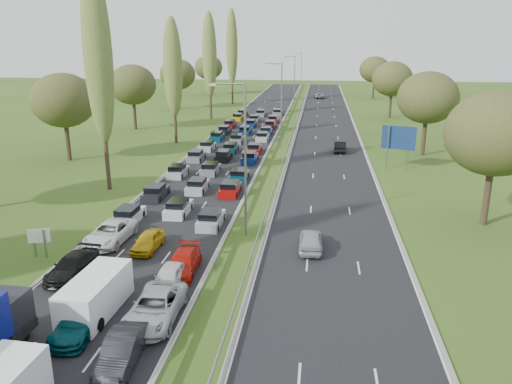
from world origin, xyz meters
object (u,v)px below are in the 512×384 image
(direction_sign, at_px, (398,140))
(near_car_2, at_px, (110,233))
(info_sign, at_px, (39,239))
(near_car_3, at_px, (73,266))
(white_van_rear, at_px, (98,293))

(direction_sign, bearing_deg, near_car_2, -133.33)
(info_sign, bearing_deg, near_car_2, 39.62)
(near_car_2, xyz_separation_m, info_sign, (-3.87, -3.20, 0.58))
(info_sign, relative_size, direction_sign, 0.40)
(near_car_2, bearing_deg, info_sign, -137.90)
(near_car_2, height_order, direction_sign, direction_sign)
(info_sign, bearing_deg, direction_sign, 45.82)
(near_car_3, distance_m, direction_sign, 40.94)
(near_car_3, distance_m, white_van_rear, 5.34)
(white_van_rear, bearing_deg, near_car_3, 134.49)
(info_sign, xyz_separation_m, direction_sign, (28.80, 29.64, 2.20))
(near_car_3, xyz_separation_m, white_van_rear, (3.55, -3.98, 0.42))
(near_car_2, bearing_deg, near_car_3, -88.83)
(near_car_2, relative_size, white_van_rear, 1.00)
(near_car_3, relative_size, white_van_rear, 0.87)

